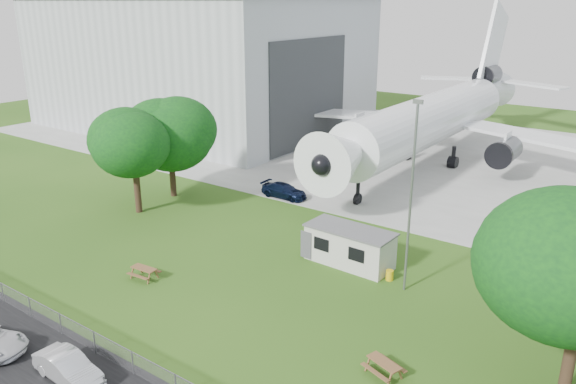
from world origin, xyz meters
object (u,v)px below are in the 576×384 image
Objects in this scene: site_cabin at (350,246)px; picnic_west at (145,278)px; picnic_east at (383,375)px; hangar at (200,59)px; airliner at (435,116)px; car_centre_sedan at (68,368)px.

site_cabin is 3.78× the size of picnic_west.
hangar is at bearing 160.17° from picnic_east.
picnic_west is at bearing -50.62° from hangar.
airliner reaches higher than site_cabin.
airliner is at bearing 78.45° from picnic_west.
hangar reaches higher than airliner.
hangar is at bearing 179.78° from airliner.
picnic_west is at bearing -135.29° from site_cabin.
site_cabin reaches higher than car_centre_sedan.
airliner reaches higher than picnic_east.
picnic_east is (13.03, -38.24, -5.27)m from airliner.
site_cabin is 3.78× the size of picnic_east.
site_cabin is at bearing -34.58° from hangar.
airliner is 38.88m from picnic_west.
picnic_east is at bearing -52.41° from site_cabin.
hangar reaches higher than picnic_west.
hangar is 60.78m from car_centre_sedan.
picnic_west is at bearing -96.62° from airliner.
hangar reaches higher than car_centre_sedan.
airliner is at bearing -0.22° from hangar.
picnic_east is at bearing -51.65° from car_centre_sedan.
car_centre_sedan is (0.80, -47.46, -4.60)m from airliner.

